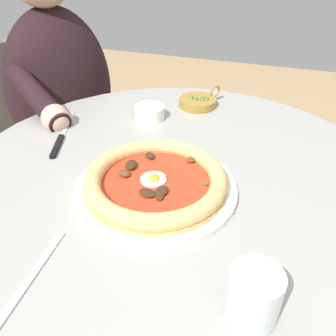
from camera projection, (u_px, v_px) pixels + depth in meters
dining_table at (175, 240)px, 0.82m from camera, size 0.89×0.89×0.74m
pizza_on_plate at (156, 182)px, 0.66m from camera, size 0.30×0.30×0.04m
water_glass at (253, 300)px, 0.44m from camera, size 0.07×0.07×0.08m
steak_knife at (60, 139)px, 0.82m from camera, size 0.21×0.08×0.01m
ramekin_capers at (150, 112)px, 0.90m from camera, size 0.07×0.07×0.03m
olive_pan at (198, 102)px, 0.97m from camera, size 0.11×0.10×0.05m
fork_utensil at (31, 279)px, 0.50m from camera, size 0.18×0.02×0.00m
diner_person at (70, 145)px, 1.28m from camera, size 0.54×0.43×1.14m
cafe_chair_diner at (57, 129)px, 1.38m from camera, size 0.58×0.58×0.82m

